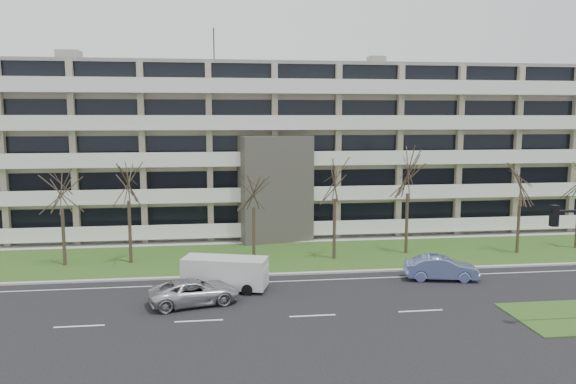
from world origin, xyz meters
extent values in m
plane|color=black|center=(0.00, 0.00, 0.00)|extent=(160.00, 160.00, 0.00)
cube|color=#29531B|center=(0.00, 13.00, 0.03)|extent=(90.00, 10.00, 0.06)
cube|color=#B2B2AD|center=(0.00, 8.00, 0.06)|extent=(90.00, 0.35, 0.12)
cube|color=#B2B2AD|center=(0.00, 18.50, 0.04)|extent=(90.00, 2.00, 0.08)
cube|color=white|center=(0.00, 6.50, 0.01)|extent=(90.00, 0.12, 0.01)
cube|color=tan|center=(0.00, 25.50, 7.50)|extent=(60.00, 12.00, 15.00)
cube|color=gray|center=(0.00, 25.50, 15.15)|extent=(60.50, 12.50, 0.30)
cube|color=#4C4742|center=(0.00, 18.50, 4.50)|extent=(6.39, 3.69, 9.00)
cube|color=black|center=(0.00, 18.30, 2.00)|extent=(4.92, 1.19, 3.50)
cube|color=gray|center=(-18.00, 25.50, 15.90)|extent=(2.00, 2.00, 1.20)
cylinder|color=black|center=(-5.00, 25.50, 17.00)|extent=(0.10, 0.10, 3.50)
cube|color=black|center=(0.00, 19.48, 2.10)|extent=(58.00, 0.10, 1.80)
cube|color=white|center=(0.00, 18.80, 0.60)|extent=(58.00, 1.40, 0.22)
cube|color=white|center=(0.00, 18.15, 1.20)|extent=(58.00, 0.08, 1.00)
cube|color=black|center=(0.00, 19.48, 5.10)|extent=(58.00, 0.10, 1.80)
cube|color=white|center=(0.00, 18.80, 3.60)|extent=(58.00, 1.40, 0.22)
cube|color=white|center=(0.00, 18.15, 4.20)|extent=(58.00, 0.08, 1.00)
cube|color=black|center=(0.00, 19.48, 8.10)|extent=(58.00, 0.10, 1.80)
cube|color=white|center=(0.00, 18.80, 6.60)|extent=(58.00, 1.40, 0.22)
cube|color=white|center=(0.00, 18.15, 7.20)|extent=(58.00, 0.08, 1.00)
cube|color=black|center=(0.00, 19.48, 11.10)|extent=(58.00, 0.10, 1.80)
cube|color=white|center=(0.00, 18.80, 9.60)|extent=(58.00, 1.40, 0.22)
cube|color=white|center=(0.00, 18.15, 10.20)|extent=(58.00, 0.08, 1.00)
cube|color=black|center=(0.00, 19.48, 14.10)|extent=(58.00, 0.10, 1.80)
cube|color=white|center=(0.00, 18.80, 12.60)|extent=(58.00, 1.40, 0.22)
cube|color=white|center=(0.00, 18.15, 13.20)|extent=(58.00, 0.08, 1.00)
imported|color=#B8BAC0|center=(-6.33, 2.75, 0.71)|extent=(5.52, 3.54, 1.42)
imported|color=#7687CD|center=(9.47, 5.62, 0.77)|extent=(4.91, 2.51, 1.54)
cube|color=silver|center=(-4.54, 5.31, 1.09)|extent=(5.44, 3.26, 1.80)
cube|color=black|center=(-4.54, 5.31, 1.61)|extent=(5.03, 3.01, 0.66)
cube|color=silver|center=(-2.22, 4.63, 0.95)|extent=(0.82, 1.82, 1.14)
cylinder|color=black|center=(-6.35, 4.86, 0.33)|extent=(0.70, 0.41, 0.66)
cylinder|color=black|center=(-5.82, 6.67, 0.33)|extent=(0.70, 0.41, 0.66)
cylinder|color=black|center=(-3.26, 3.95, 0.33)|extent=(0.70, 0.41, 0.66)
cylinder|color=black|center=(-2.73, 5.77, 0.33)|extent=(0.70, 0.41, 0.66)
cube|color=black|center=(11.22, -3.54, 5.79)|extent=(0.33, 0.33, 1.03)
sphere|color=red|center=(11.22, -3.54, 6.12)|extent=(0.21, 0.21, 0.21)
sphere|color=orange|center=(11.22, -3.54, 5.79)|extent=(0.21, 0.21, 0.21)
sphere|color=green|center=(11.22, -3.54, 5.46)|extent=(0.21, 0.21, 0.21)
cylinder|color=#382B21|center=(-15.80, 12.30, 2.06)|extent=(0.24, 0.24, 4.12)
cylinder|color=#382B21|center=(-11.23, 12.44, 2.30)|extent=(0.24, 0.24, 4.59)
cylinder|color=#382B21|center=(-2.28, 12.53, 1.96)|extent=(0.24, 0.24, 3.93)
cylinder|color=#382B21|center=(3.67, 11.78, 2.28)|extent=(0.24, 0.24, 4.55)
cylinder|color=#382B21|center=(9.57, 12.74, 2.36)|extent=(0.24, 0.24, 4.72)
cylinder|color=#382B21|center=(18.20, 11.71, 2.05)|extent=(0.24, 0.24, 4.10)
camera|label=1|loc=(-4.97, -28.40, 10.49)|focal=35.00mm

